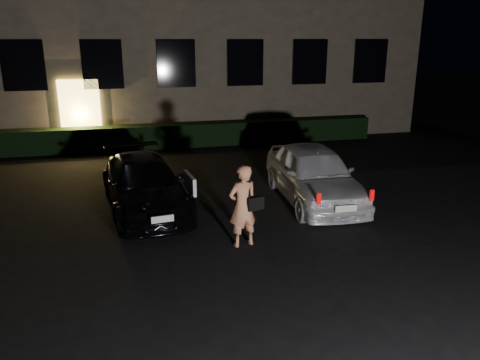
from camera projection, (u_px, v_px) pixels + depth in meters
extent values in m
plane|color=black|center=(253.00, 283.00, 7.78)|extent=(80.00, 80.00, 0.00)
cube|color=#FFD961|center=(81.00, 115.00, 16.81)|extent=(1.40, 0.10, 2.50)
cube|color=black|center=(23.00, 66.00, 15.92)|extent=(1.40, 0.10, 1.70)
cube|color=black|center=(102.00, 65.00, 16.50)|extent=(1.40, 0.10, 1.70)
cube|color=black|center=(176.00, 64.00, 17.08)|extent=(1.40, 0.10, 1.70)
cube|color=black|center=(245.00, 63.00, 17.66)|extent=(1.40, 0.10, 1.70)
cube|color=black|center=(310.00, 62.00, 18.24)|extent=(1.40, 0.10, 1.70)
cube|color=black|center=(370.00, 61.00, 18.82)|extent=(1.40, 0.10, 1.70)
cube|color=black|center=(180.00, 135.00, 17.42)|extent=(15.00, 0.70, 0.85)
imported|color=black|center=(144.00, 184.00, 11.03)|extent=(2.19, 4.37, 1.22)
cube|color=white|center=(190.00, 183.00, 10.60)|extent=(0.18, 0.87, 0.41)
cube|color=silver|center=(162.00, 219.00, 9.11)|extent=(0.45, 0.09, 0.14)
imported|color=white|center=(314.00, 174.00, 11.52)|extent=(1.85, 4.18, 1.40)
cube|color=red|center=(319.00, 199.00, 9.55)|extent=(0.09, 0.06, 0.23)
cube|color=red|center=(372.00, 195.00, 9.76)|extent=(0.09, 0.06, 0.23)
cube|color=silver|center=(346.00, 208.00, 9.67)|extent=(0.47, 0.06, 0.14)
imported|color=#DF8A5F|center=(243.00, 206.00, 8.98)|extent=(0.67, 0.52, 1.63)
cube|color=black|center=(255.00, 203.00, 8.96)|extent=(0.36, 0.22, 0.26)
cube|color=black|center=(249.00, 185.00, 8.84)|extent=(0.05, 0.06, 0.51)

